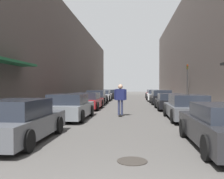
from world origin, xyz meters
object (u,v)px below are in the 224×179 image
at_px(parked_car_left_3, 97,98).
at_px(parked_car_right_3, 161,97).
at_px(parked_car_right_5, 153,94).
at_px(manhole_cover, 132,161).
at_px(parked_car_right_1, 187,108).
at_px(parked_car_left_4, 103,96).
at_px(parked_car_left_5, 110,94).
at_px(parked_car_right_2, 170,102).
at_px(traffic_light, 187,79).
at_px(parked_car_left_2, 87,101).
at_px(parked_car_right_4, 155,96).
at_px(parked_car_left_1, 69,107).
at_px(skateboarder, 120,96).
at_px(parked_car_left_0, 19,121).

distance_m(parked_car_left_3, parked_car_right_3, 6.22).
height_order(parked_car_right_5, manhole_cover, parked_car_right_5).
xyz_separation_m(parked_car_right_1, manhole_cover, (-2.79, -7.33, -0.62)).
height_order(parked_car_left_4, parked_car_right_3, parked_car_right_3).
bearing_deg(parked_car_left_4, parked_car_left_5, 88.11).
bearing_deg(parked_car_left_4, parked_car_right_1, -68.76).
relative_size(parked_car_right_2, manhole_cover, 5.74).
distance_m(parked_car_left_5, parked_car_right_3, 12.70).
relative_size(parked_car_left_3, parked_car_right_2, 1.12).
height_order(parked_car_right_5, traffic_light, traffic_light).
xyz_separation_m(parked_car_left_2, parked_car_right_4, (5.98, 10.96, 0.03)).
relative_size(parked_car_left_1, parked_car_left_2, 1.10).
bearing_deg(parked_car_left_4, manhole_cover, -81.47).
bearing_deg(parked_car_right_2, parked_car_left_1, -136.36).
relative_size(parked_car_left_5, parked_car_right_5, 1.17).
relative_size(parked_car_left_2, skateboarder, 2.18).
bearing_deg(parked_car_right_4, skateboarder, -102.27).
bearing_deg(parked_car_right_5, parked_car_left_2, -110.63).
height_order(parked_car_left_3, traffic_light, traffic_light).
distance_m(parked_car_left_4, manhole_cover, 23.90).
bearing_deg(parked_car_left_3, parked_car_right_2, -38.43).
bearing_deg(parked_car_right_5, parked_car_left_3, -118.62).
distance_m(parked_car_left_3, skateboarder, 9.53).
distance_m(parked_car_left_2, parked_car_right_2, 6.13).
bearing_deg(parked_car_right_3, parked_car_right_4, 91.66).
height_order(parked_car_left_1, parked_car_left_2, parked_car_left_1).
bearing_deg(parked_car_right_2, parked_car_right_1, -89.20).
height_order(parked_car_left_1, parked_car_left_3, parked_car_left_3).
bearing_deg(parked_car_left_4, parked_car_left_3, -89.03).
xyz_separation_m(parked_car_left_1, parked_car_right_4, (5.89, 16.60, -0.00)).
height_order(parked_car_left_3, parked_car_right_4, parked_car_left_3).
relative_size(parked_car_left_1, traffic_light, 1.20).
bearing_deg(skateboarder, parked_car_right_2, 51.02).
distance_m(parked_car_left_3, parked_car_left_5, 12.02).
bearing_deg(parked_car_left_2, parked_car_left_1, -89.09).
bearing_deg(skateboarder, parked_car_right_4, 77.73).
relative_size(parked_car_right_1, parked_car_right_3, 1.03).
distance_m(parked_car_left_0, parked_car_right_3, 17.97).
bearing_deg(parked_car_right_2, parked_car_right_4, 90.76).
height_order(parked_car_right_2, parked_car_right_5, parked_car_right_5).
xyz_separation_m(parked_car_left_1, parked_car_right_2, (6.04, 5.76, -0.05)).
bearing_deg(parked_car_left_1, parked_car_right_5, 74.59).
height_order(parked_car_left_5, skateboarder, skateboarder).
bearing_deg(skateboarder, parked_car_right_3, 71.03).
bearing_deg(parked_car_right_2, parked_car_left_2, -178.92).
height_order(parked_car_right_1, traffic_light, traffic_light).
bearing_deg(parked_car_right_2, parked_car_right_5, 89.94).
relative_size(parked_car_left_2, parked_car_left_4, 0.87).
bearing_deg(parked_car_right_1, parked_car_right_5, 90.16).
bearing_deg(parked_car_left_5, parked_car_right_4, -45.72).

